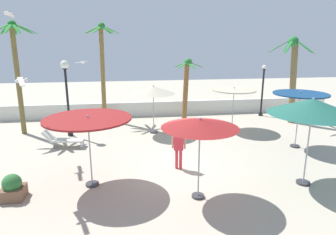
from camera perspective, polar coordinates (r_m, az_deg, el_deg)
The scene contains 20 objects.
ground_plane at distance 11.61m, azimuth 2.37°, elevation -10.74°, with size 56.00×56.00×0.00m, color #B2A893.
boundary_wall at distance 20.20m, azimuth -2.49°, elevation 1.75°, with size 25.20×0.30×0.97m, color silver.
patio_umbrella_0 at distance 15.97m, azimuth -2.88°, elevation 5.30°, with size 2.38×2.38×2.67m.
patio_umbrella_1 at distance 10.99m, azimuth 26.29°, elevation 1.88°, with size 2.95×2.95×3.15m.
patio_umbrella_2 at distance 17.06m, azimuth 12.70°, elevation 4.92°, with size 2.45×2.45×2.47m.
patio_umbrella_3 at distance 14.99m, azimuth 24.34°, elevation 3.76°, with size 2.49×2.49×2.75m.
patio_umbrella_4 at distance 9.07m, azimuth 6.23°, elevation -1.33°, with size 2.42×2.42×2.71m.
patio_umbrella_5 at distance 10.21m, azimuth -15.30°, elevation -0.74°, with size 2.94×2.94×2.58m.
palm_tree_0 at distance 18.88m, azimuth 3.59°, elevation 6.94°, with size 1.93×2.03×3.96m.
palm_tree_1 at distance 17.53m, azimuth -27.41°, elevation 9.21°, with size 2.42×2.42×6.02m.
palm_tree_2 at distance 19.48m, azimuth 23.12°, elevation 8.27°, with size 2.56×2.77×5.27m.
palm_tree_3 at distance 19.00m, azimuth -12.62°, elevation 10.55°, with size 2.14×2.12×6.09m.
lamp_post_0 at distance 16.23m, azimuth -19.14°, elevation 5.80°, with size 0.43×0.43×4.03m.
lamp_post_1 at distance 20.88m, azimuth 17.90°, elevation 5.21°, with size 0.28×0.28×3.46m.
lounge_chair_0 at distance 15.01m, azimuth -19.69°, elevation -4.07°, with size 1.94×0.79×0.84m.
guest_0 at distance 11.63m, azimuth 2.10°, elevation -5.56°, with size 0.54×0.33×1.60m.
seagull_0 at distance 14.55m, azimuth -28.49°, elevation 17.27°, with size 0.39×1.35×0.19m.
seagull_1 at distance 9.89m, azimuth -26.68°, elevation 6.44°, with size 0.62×1.23×0.20m.
seagull_2 at distance 19.31m, azimuth -16.23°, elevation 10.25°, with size 0.76×1.24×0.14m.
planter at distance 10.94m, azimuth -27.97°, elevation -11.98°, with size 0.70×0.70×0.85m.
Camera 1 is at (-1.99, -10.31, 4.95)m, focal length 31.37 mm.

